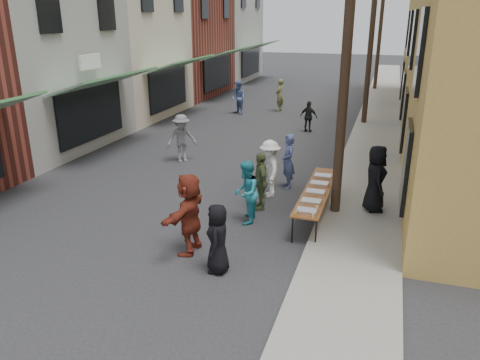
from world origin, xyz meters
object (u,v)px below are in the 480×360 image
Objects in this scene: utility_pole_near at (347,49)px; server at (376,179)px; utility_pole_mid at (372,32)px; guest_front_c at (246,192)px; catering_tray_sausage at (307,211)px; serving_table at (317,191)px; guest_front_a at (218,239)px; utility_pole_far at (381,26)px.

server is (1.01, 0.36, -3.46)m from utility_pole_near.
utility_pole_mid is 13.98m from guest_front_c.
catering_tray_sausage is at bearing 131.70° from server.
catering_tray_sausage reaches higher than serving_table.
serving_table is 2.12× the size of server.
utility_pole_near is 2.25× the size of serving_table.
guest_front_a is at bearing 130.05° from server.
guest_front_a is (-2.06, -27.94, -3.72)m from utility_pole_far.
guest_front_a is at bearing -4.86° from guest_front_c.
server reaches higher than guest_front_a.
utility_pole_near is 5.74× the size of guest_front_a.
utility_pole_mid and utility_pole_far have the same top height.
utility_pole_mid is at bearing -90.00° from utility_pole_far.
utility_pole_near is 4.19m from catering_tray_sausage.
utility_pole_near is 1.00× the size of utility_pole_far.
utility_pole_far is (0.00, 12.00, 0.00)m from utility_pole_mid.
utility_pole_far reaches higher than server.
server is at bearing 134.43° from guest_front_a.
utility_pole_mid is 4.78× the size of server.
utility_pole_near is at bearing 142.36° from guest_front_a.
serving_table is (-0.50, -24.24, -3.79)m from utility_pole_far.
utility_pole_near is 3.83m from serving_table.
utility_pole_far is 23.91m from server.
serving_table is 2.04m from guest_front_c.
catering_tray_sausage is 0.27× the size of server.
serving_table is 1.65m from catering_tray_sausage.
guest_front_c is 3.65m from server.
utility_pole_far is 18.00× the size of catering_tray_sausage.
catering_tray_sausage is 2.57m from guest_front_a.
server is (1.51, 2.25, 0.25)m from catering_tray_sausage.
utility_pole_near is at bearing 75.19° from catering_tray_sausage.
guest_front_a is 0.91× the size of guest_front_c.
utility_pole_far is at bearing 166.36° from guest_front_c.
server is at bearing 21.62° from serving_table.
serving_table is 1.66m from server.
server is (1.51, 0.60, 0.33)m from serving_table.
utility_pole_mid is at bearing 162.60° from guest_front_a.
utility_pole_near is 4.47m from guest_front_c.
utility_pole_near is 1.00× the size of utility_pole_mid.
utility_pole_near is at bearing -90.00° from utility_pole_far.
utility_pole_far is 4.78× the size of server.
utility_pole_far is (0.00, 24.00, 0.00)m from utility_pole_near.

